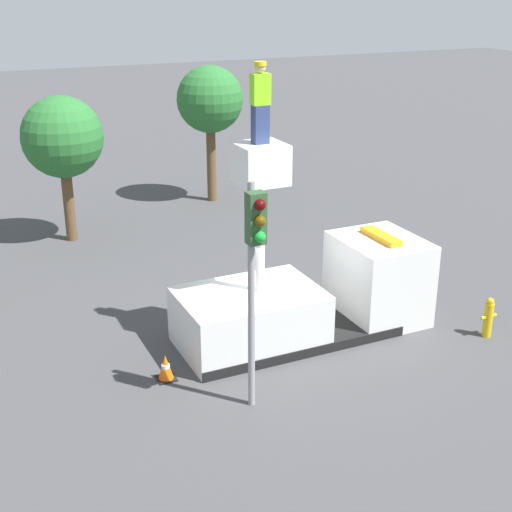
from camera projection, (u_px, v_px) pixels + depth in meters
ground_plane at (286, 337)px, 17.66m from camera, size 120.00×120.00×0.00m
bucket_truck at (308, 297)px, 17.55m from camera, size 6.33×2.36×4.91m
worker at (260, 103)px, 15.27m from camera, size 0.40×0.26×1.75m
traffic_light_pole at (254, 254)px, 13.50m from camera, size 0.34×0.57×4.79m
fire_hydrant at (488, 317)px, 17.51m from camera, size 0.46×0.22×1.04m
traffic_cone_rear at (166, 368)px, 15.68m from camera, size 0.42×0.42×0.60m
tree_left_bg at (62, 138)px, 22.98m from camera, size 2.65×2.65×4.84m
tree_right_bg at (210, 101)px, 27.14m from camera, size 2.55×2.55×5.28m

